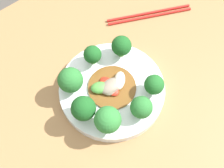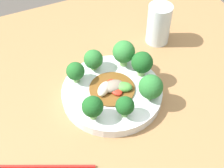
% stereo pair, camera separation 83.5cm
% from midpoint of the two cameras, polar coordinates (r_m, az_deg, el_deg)
% --- Properties ---
extents(table, '(1.16, 0.86, 0.75)m').
position_cam_midpoint_polar(table, '(1.03, -6.39, -35.91)').
color(table, olive).
rests_on(table, ground_plane).
extents(plate, '(0.25, 0.25, 0.02)m').
position_cam_midpoint_polar(plate, '(0.64, -3.85, -33.48)').
color(plate, silver).
rests_on(plate, table).
extents(broccoli_west, '(0.06, 0.06, 0.07)m').
position_cam_midpoint_polar(broccoli_west, '(0.60, 4.24, -27.60)').
color(broccoli_west, '#7AAD5B').
rests_on(broccoli_west, plate).
extents(broccoli_southwest, '(0.06, 0.06, 0.07)m').
position_cam_midpoint_polar(broccoli_southwest, '(0.61, -0.56, -24.18)').
color(broccoli_southwest, '#7AAD5B').
rests_on(broccoli_southwest, plate).
extents(broccoli_north, '(0.04, 0.04, 0.06)m').
position_cam_midpoint_polar(broccoli_north, '(0.59, -0.89, -40.48)').
color(broccoli_north, '#70A356').
rests_on(broccoli_north, plate).
extents(broccoli_south, '(0.05, 0.05, 0.06)m').
position_cam_midpoint_polar(broccoli_south, '(0.62, -8.65, -25.63)').
color(broccoli_south, '#7AAD5B').
rests_on(broccoli_south, plate).
extents(broccoli_northeast, '(0.05, 0.05, 0.06)m').
position_cam_midpoint_polar(broccoli_northeast, '(0.59, -10.17, -40.58)').
color(broccoli_northeast, '#7AAD5B').
rests_on(broccoli_northeast, plate).
extents(broccoli_southeast, '(0.05, 0.05, 0.06)m').
position_cam_midpoint_polar(broccoli_southeast, '(0.62, -13.65, -29.31)').
color(broccoli_southeast, '#70A356').
rests_on(broccoli_southeast, plate).
extents(broccoli_northwest, '(0.06, 0.06, 0.07)m').
position_cam_midpoint_polar(broccoli_northwest, '(0.59, 6.52, -34.87)').
color(broccoli_northwest, '#70A356').
rests_on(broccoli_northwest, plate).
extents(stirfry_center, '(0.11, 0.11, 0.02)m').
position_cam_midpoint_polar(stirfry_center, '(0.62, -3.68, -33.26)').
color(stirfry_center, brown).
rests_on(stirfry_center, plate).
extents(drinking_glass, '(0.07, 0.07, 0.12)m').
position_cam_midpoint_polar(drinking_glass, '(0.68, 8.68, -13.56)').
color(drinking_glass, silver).
rests_on(drinking_glass, table).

